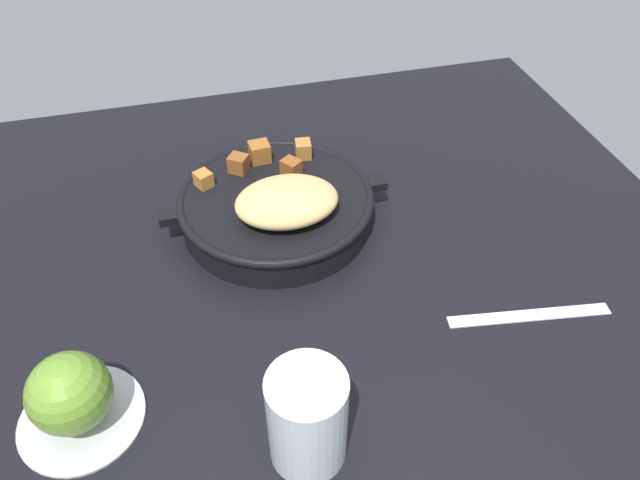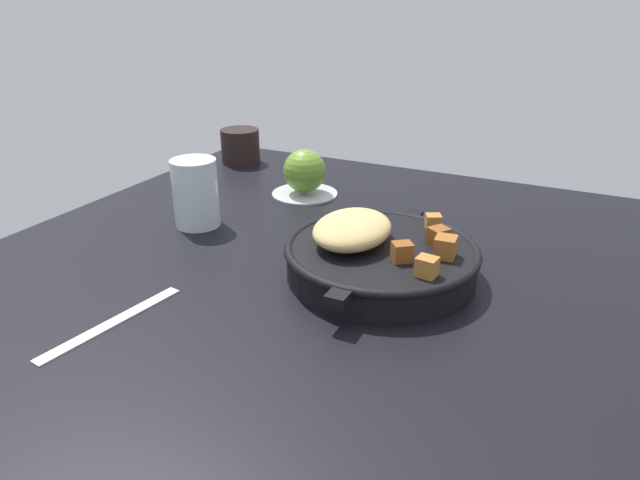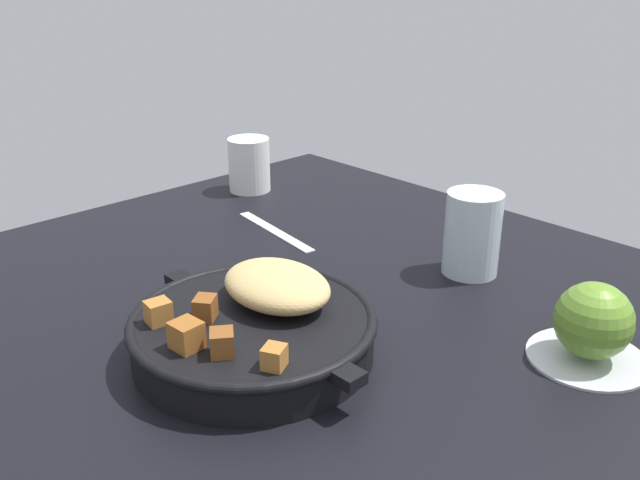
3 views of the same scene
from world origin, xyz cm
name	(u,v)px [view 2 (image 2 of 3)]	position (x,y,z in cm)	size (l,w,h in cm)	color
ground_plane	(304,274)	(0.00, 0.00, -1.20)	(101.72, 91.94, 2.40)	black
cast_iron_skillet	(378,255)	(1.79, -10.20, 3.10)	(29.93, 25.57, 8.28)	black
saucer_plate	(305,193)	(26.33, 13.54, 0.30)	(12.22, 12.22, 0.60)	#B7BABF
red_apple	(304,171)	(26.33, 13.54, 4.54)	(7.88, 7.88, 7.88)	olive
butter_knife	(112,322)	(-22.58, 12.84, 0.18)	(18.87, 1.60, 0.36)	silver
coffee_mug_dark	(240,146)	(39.03, 36.02, 3.65)	(8.35, 8.35, 7.30)	black
water_glass_tall	(196,193)	(5.65, 22.20, 5.44)	(7.19, 7.19, 10.88)	silver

